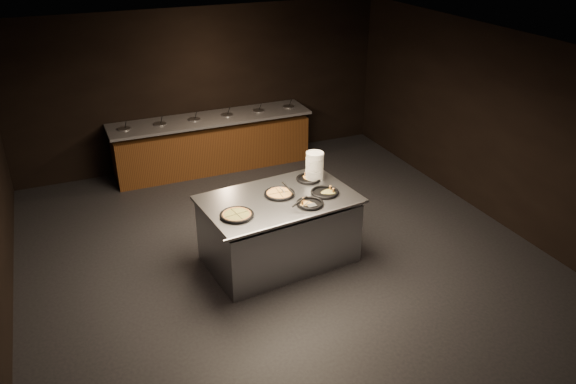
% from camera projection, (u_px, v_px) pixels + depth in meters
% --- Properties ---
extents(room, '(7.02, 8.02, 2.92)m').
position_uv_depth(room, '(289.00, 169.00, 7.11)').
color(room, black).
rests_on(room, ground).
extents(salad_bar, '(3.70, 0.83, 1.18)m').
position_uv_depth(salad_bar, '(213.00, 146.00, 10.48)').
color(salad_bar, '#573114').
rests_on(salad_bar, ground).
extents(serving_counter, '(2.14, 1.49, 0.97)m').
position_uv_depth(serving_counter, '(279.00, 231.00, 7.67)').
color(serving_counter, '#ADAFB4').
rests_on(serving_counter, ground).
extents(plate_stack, '(0.25, 0.25, 0.40)m').
position_uv_depth(plate_stack, '(315.00, 166.00, 7.89)').
color(plate_stack, white).
rests_on(plate_stack, serving_counter).
extents(pan_veggie_whole, '(0.43, 0.43, 0.04)m').
position_uv_depth(pan_veggie_whole, '(237.00, 215.00, 6.99)').
color(pan_veggie_whole, black).
rests_on(pan_veggie_whole, serving_counter).
extents(pan_cheese_whole, '(0.42, 0.42, 0.04)m').
position_uv_depth(pan_cheese_whole, '(279.00, 193.00, 7.52)').
color(pan_cheese_whole, black).
rests_on(pan_cheese_whole, serving_counter).
extents(pan_cheese_slices_a, '(0.35, 0.35, 0.04)m').
position_uv_depth(pan_cheese_slices_a, '(309.00, 179.00, 7.94)').
color(pan_cheese_slices_a, black).
rests_on(pan_cheese_slices_a, serving_counter).
extents(pan_cheese_slices_b, '(0.36, 0.36, 0.04)m').
position_uv_depth(pan_cheese_slices_b, '(310.00, 203.00, 7.27)').
color(pan_cheese_slices_b, black).
rests_on(pan_cheese_slices_b, serving_counter).
extents(pan_veggie_slices, '(0.38, 0.38, 0.04)m').
position_uv_depth(pan_veggie_slices, '(325.00, 192.00, 7.55)').
color(pan_veggie_slices, black).
rests_on(pan_veggie_slices, serving_counter).
extents(server_left, '(0.24, 0.32, 0.18)m').
position_uv_depth(server_left, '(285.00, 189.00, 7.49)').
color(server_left, '#ADAFB4').
rests_on(server_left, serving_counter).
extents(server_right, '(0.34, 0.10, 0.16)m').
position_uv_depth(server_right, '(303.00, 203.00, 7.15)').
color(server_right, '#ADAFB4').
rests_on(server_right, serving_counter).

